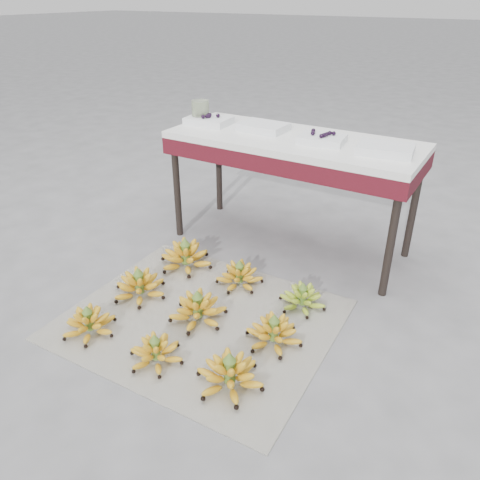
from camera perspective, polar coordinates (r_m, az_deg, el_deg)
The scene contains 17 objects.
ground at distance 2.31m, azimuth -2.84°, elevation -10.19°, with size 60.00×60.00×0.00m, color slate.
newspaper_mat at distance 2.33m, azimuth -4.79°, elevation -9.61°, with size 1.25×1.05×0.01m, color white.
bunch_front_left at distance 2.32m, azimuth -17.90°, elevation -9.62°, with size 0.32×0.32×0.15m.
bunch_front_center at distance 2.10m, azimuth -10.22°, elevation -13.29°, with size 0.28×0.28×0.15m.
bunch_front_right at distance 1.96m, azimuth -1.27°, elevation -16.04°, with size 0.31×0.31×0.17m.
bunch_mid_left at distance 2.51m, azimuth -12.14°, elevation -5.51°, with size 0.29×0.29×0.17m.
bunch_mid_center at distance 2.30m, azimuth -5.14°, elevation -8.43°, with size 0.36×0.36×0.17m.
bunch_mid_right at distance 2.16m, azimuth 4.14°, elevation -11.22°, with size 0.30×0.30×0.16m.
bunch_back_left at distance 2.72m, azimuth -6.62°, elevation -2.03°, with size 0.31×0.31×0.19m.
bunch_back_center at distance 2.55m, azimuth -0.06°, elevation -4.41°, with size 0.32×0.32×0.15m.
bunch_back_right at distance 2.40m, azimuth 7.60°, elevation -7.06°, with size 0.25×0.25×0.14m.
vendor_table at distance 2.75m, azimuth 6.44°, elevation 10.77°, with size 1.45×0.58×0.69m.
tray_far_left at distance 3.00m, azimuth -3.86°, elevation 14.36°, with size 0.28×0.21×0.07m.
tray_left at distance 2.85m, azimuth 2.87°, elevation 13.61°, with size 0.28×0.20×0.04m.
tray_right at distance 2.64m, azimuth 9.94°, elevation 12.04°, with size 0.26×0.20×0.06m.
tray_far_right at distance 2.53m, azimuth 17.32°, elevation 10.53°, with size 0.30×0.23×0.04m.
glass_jar at distance 3.03m, azimuth -4.84°, elevation 15.33°, with size 0.11×0.11×0.14m, color beige.
Camera 1 is at (1.03, -1.49, 1.43)m, focal length 35.00 mm.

